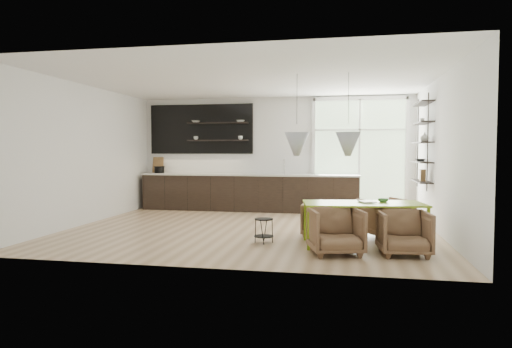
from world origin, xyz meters
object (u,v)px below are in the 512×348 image
object	(u,v)px
dining_table	(363,206)
wire_stool	(264,227)
armchair_front_left	(336,231)
armchair_front_right	(404,233)
armchair_back_right	(385,218)
armchair_back_left	(321,219)

from	to	relation	value
dining_table	wire_stool	size ratio (longest dim) A/B	4.92
armchair_front_left	armchair_front_right	world-z (taller)	armchair_front_left
dining_table	armchair_back_right	size ratio (longest dim) A/B	2.64
armchair_front_right	dining_table	bearing A→B (deg)	127.58
armchair_back_left	armchair_front_left	distance (m)	1.42
armchair_back_right	armchair_front_left	distance (m)	1.75
dining_table	armchair_back_left	bearing A→B (deg)	127.94
armchair_back_left	armchair_front_right	world-z (taller)	armchair_front_right
armchair_front_right	wire_stool	bearing A→B (deg)	161.85
dining_table	wire_stool	world-z (taller)	dining_table
dining_table	armchair_front_right	bearing A→B (deg)	-55.25
armchair_back_right	dining_table	bearing A→B (deg)	33.48
armchair_back_left	armchair_front_right	size ratio (longest dim) A/B	0.93
wire_stool	dining_table	bearing A→B (deg)	4.21
dining_table	armchair_front_left	size ratio (longest dim) A/B	2.65
armchair_back_left	armchair_front_left	world-z (taller)	armchair_front_left
armchair_back_left	wire_stool	xyz separation A→B (m)	(-0.90, -0.79, -0.04)
dining_table	armchair_back_right	bearing A→B (deg)	54.52
armchair_front_left	wire_stool	distance (m)	1.33
armchair_back_right	armchair_front_right	xyz separation A→B (m)	(0.15, -1.40, -0.02)
dining_table	armchair_front_left	distance (m)	0.89
armchair_front_left	armchair_front_right	xyz separation A→B (m)	(0.99, 0.13, -0.02)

